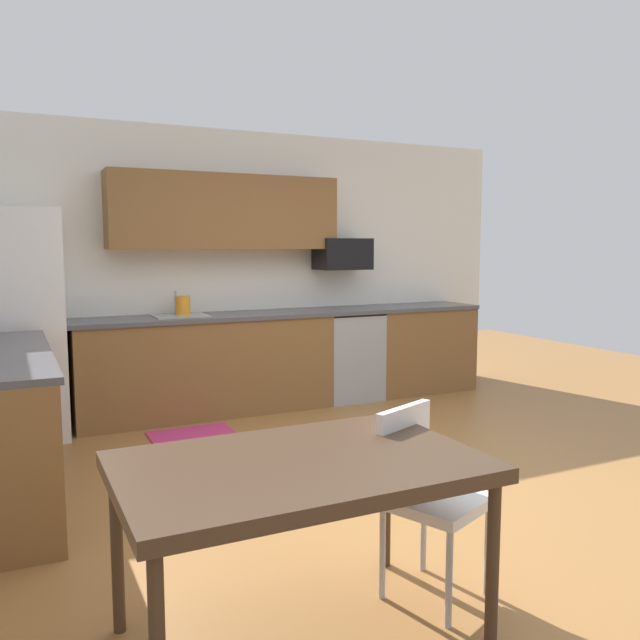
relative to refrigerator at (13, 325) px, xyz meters
name	(u,v)px	position (x,y,z in m)	size (l,w,h in m)	color
ground_plane	(385,484)	(2.18, -2.22, -0.94)	(12.00, 12.00, 0.00)	#9E6B38
wall_back	(249,269)	(2.18, 0.43, 0.41)	(5.80, 0.10, 2.70)	white
cabinet_run_back	(206,367)	(1.62, 0.08, -0.49)	(2.39, 0.60, 0.90)	brown
cabinet_run_back_right	(417,349)	(4.00, 0.08, -0.49)	(1.16, 0.60, 0.90)	brown
countertop_back	(261,314)	(2.18, 0.08, -0.02)	(4.80, 0.64, 0.04)	#4C4C51
upper_cabinets_back	(226,212)	(1.88, 0.21, 0.96)	(2.20, 0.34, 0.70)	brown
refrigerator	(13,325)	(0.00, 0.00, 0.00)	(0.76, 0.70, 1.88)	white
oven_range	(347,355)	(3.12, 0.08, -0.48)	(0.60, 0.60, 0.91)	#999BA0
microwave	(342,254)	(3.12, 0.18, 0.56)	(0.54, 0.36, 0.32)	black
sink_basin	(181,323)	(1.39, 0.08, -0.06)	(0.48, 0.40, 0.14)	#A5A8AD
sink_faucet	(176,304)	(1.39, 0.26, 0.10)	(0.02, 0.02, 0.24)	#B2B5BA
dining_table	(299,475)	(0.96, -3.55, -0.24)	(1.40, 0.90, 0.76)	#422D1E
chair_near_table	(423,485)	(1.62, -3.45, -0.43)	(0.52, 0.52, 0.85)	white
floor_mat	(193,435)	(1.31, -0.57, -0.93)	(0.70, 0.50, 0.01)	#CC3372
kettle	(183,307)	(1.43, 0.13, 0.08)	(0.14, 0.14, 0.20)	orange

